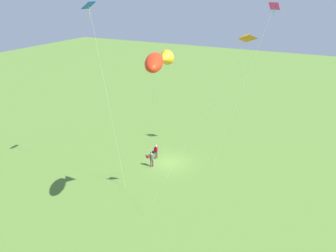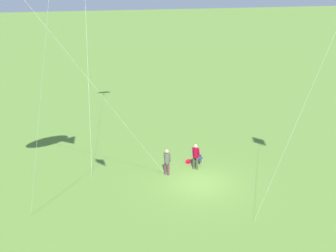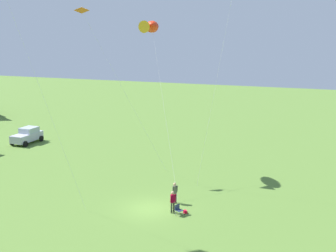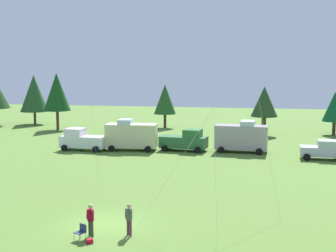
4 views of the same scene
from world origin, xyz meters
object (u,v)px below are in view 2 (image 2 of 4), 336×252
at_px(folding_chair, 198,158).
at_px(backpack_on_grass, 188,162).
at_px(person_kite_flyer, 167,160).
at_px(person_spectator, 196,155).

height_order(folding_chair, backpack_on_grass, folding_chair).
bearing_deg(backpack_on_grass, person_kite_flyer, 40.87).
relative_size(person_kite_flyer, folding_chair, 2.12).
bearing_deg(backpack_on_grass, person_spectator, 106.45).
height_order(person_kite_flyer, person_spectator, same).
bearing_deg(person_spectator, backpack_on_grass, 49.67).
height_order(person_kite_flyer, backpack_on_grass, person_kite_flyer).
bearing_deg(person_kite_flyer, backpack_on_grass, -12.03).
relative_size(folding_chair, person_spectator, 0.47).
distance_m(person_kite_flyer, folding_chair, 2.55).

